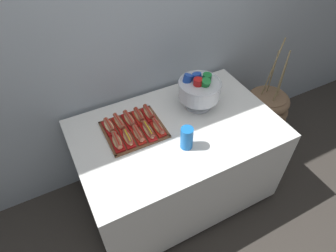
# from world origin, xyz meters

# --- Properties ---
(ground_plane) EXTENTS (10.00, 10.00, 0.00)m
(ground_plane) POSITION_xyz_m (0.00, 0.00, 0.00)
(ground_plane) COLOR #38332D
(back_wall) EXTENTS (6.00, 0.10, 2.60)m
(back_wall) POSITION_xyz_m (0.00, 0.54, 1.30)
(back_wall) COLOR #9EA8B2
(back_wall) RESTS_ON ground_plane
(buffet_table) EXTENTS (1.45, 0.92, 0.78)m
(buffet_table) POSITION_xyz_m (0.00, 0.00, 0.41)
(buffet_table) COLOR white
(buffet_table) RESTS_ON ground_plane
(floor_vase) EXTENTS (0.45, 0.45, 1.19)m
(floor_vase) POSITION_xyz_m (1.01, 0.12, 0.30)
(floor_vase) COLOR brown
(floor_vase) RESTS_ON ground_plane
(serving_tray) EXTENTS (0.41, 0.36, 0.01)m
(serving_tray) POSITION_xyz_m (-0.28, 0.12, 0.78)
(serving_tray) COLOR brown
(serving_tray) RESTS_ON buffet_table
(hot_dog_0) EXTENTS (0.08, 0.16, 0.06)m
(hot_dog_0) POSITION_xyz_m (-0.43, 0.04, 0.81)
(hot_dog_0) COLOR #B21414
(hot_dog_0) RESTS_ON serving_tray
(hot_dog_1) EXTENTS (0.07, 0.16, 0.06)m
(hot_dog_1) POSITION_xyz_m (-0.35, 0.04, 0.81)
(hot_dog_1) COLOR red
(hot_dog_1) RESTS_ON serving_tray
(hot_dog_2) EXTENTS (0.06, 0.16, 0.06)m
(hot_dog_2) POSITION_xyz_m (-0.28, 0.04, 0.81)
(hot_dog_2) COLOR red
(hot_dog_2) RESTS_ON serving_tray
(hot_dog_3) EXTENTS (0.07, 0.18, 0.06)m
(hot_dog_3) POSITION_xyz_m (-0.20, 0.04, 0.81)
(hot_dog_3) COLOR red
(hot_dog_3) RESTS_ON serving_tray
(hot_dog_4) EXTENTS (0.06, 0.16, 0.06)m
(hot_dog_4) POSITION_xyz_m (-0.13, 0.04, 0.81)
(hot_dog_4) COLOR red
(hot_dog_4) RESTS_ON serving_tray
(hot_dog_5) EXTENTS (0.07, 0.15, 0.06)m
(hot_dog_5) POSITION_xyz_m (-0.43, 0.20, 0.81)
(hot_dog_5) COLOR #B21414
(hot_dog_5) RESTS_ON serving_tray
(hot_dog_6) EXTENTS (0.06, 0.17, 0.06)m
(hot_dog_6) POSITION_xyz_m (-0.35, 0.20, 0.81)
(hot_dog_6) COLOR red
(hot_dog_6) RESTS_ON serving_tray
(hot_dog_7) EXTENTS (0.07, 0.17, 0.06)m
(hot_dog_7) POSITION_xyz_m (-0.28, 0.20, 0.81)
(hot_dog_7) COLOR #B21414
(hot_dog_7) RESTS_ON serving_tray
(hot_dog_8) EXTENTS (0.07, 0.16, 0.07)m
(hot_dog_8) POSITION_xyz_m (-0.20, 0.20, 0.82)
(hot_dog_8) COLOR red
(hot_dog_8) RESTS_ON serving_tray
(hot_dog_9) EXTENTS (0.07, 0.16, 0.06)m
(hot_dog_9) POSITION_xyz_m (-0.13, 0.20, 0.81)
(hot_dog_9) COLOR red
(hot_dog_9) RESTS_ON serving_tray
(punch_bowl) EXTENTS (0.32, 0.32, 0.27)m
(punch_bowl) POSITION_xyz_m (0.26, 0.14, 0.93)
(punch_bowl) COLOR silver
(punch_bowl) RESTS_ON buffet_table
(cup_stack) EXTENTS (0.08, 0.08, 0.16)m
(cup_stack) POSITION_xyz_m (-0.03, -0.18, 0.86)
(cup_stack) COLOR blue
(cup_stack) RESTS_ON buffet_table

